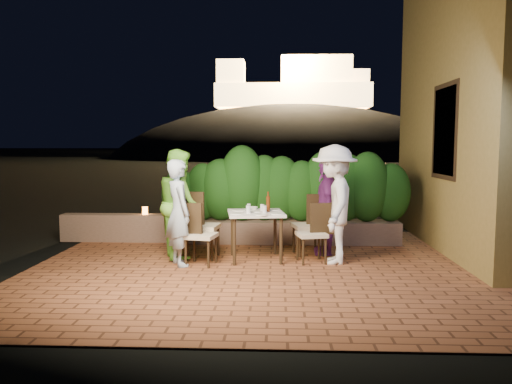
# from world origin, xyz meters

# --- Properties ---
(ground) EXTENTS (400.00, 400.00, 0.00)m
(ground) POSITION_xyz_m (0.00, 0.00, -0.02)
(ground) COLOR black
(ground) RESTS_ON ground
(terrace_floor) EXTENTS (7.00, 6.00, 0.15)m
(terrace_floor) POSITION_xyz_m (0.00, 0.50, -0.07)
(terrace_floor) COLOR brown
(terrace_floor) RESTS_ON ground
(building_wall) EXTENTS (1.60, 5.00, 5.00)m
(building_wall) POSITION_xyz_m (3.60, 2.00, 2.50)
(building_wall) COLOR olive
(building_wall) RESTS_ON ground
(window_pane) EXTENTS (0.08, 1.00, 1.40)m
(window_pane) POSITION_xyz_m (2.82, 1.50, 2.00)
(window_pane) COLOR black
(window_pane) RESTS_ON building_wall
(window_frame) EXTENTS (0.06, 1.15, 1.55)m
(window_frame) POSITION_xyz_m (2.81, 1.50, 2.00)
(window_frame) COLOR black
(window_frame) RESTS_ON building_wall
(planter) EXTENTS (4.20, 0.55, 0.40)m
(planter) POSITION_xyz_m (0.20, 2.30, 0.20)
(planter) COLOR brown
(planter) RESTS_ON ground
(hedge) EXTENTS (4.00, 0.70, 1.10)m
(hedge) POSITION_xyz_m (0.20, 2.30, 0.95)
(hedge) COLOR #174412
(hedge) RESTS_ON planter
(parapet) EXTENTS (2.20, 0.30, 0.50)m
(parapet) POSITION_xyz_m (-2.80, 2.30, 0.25)
(parapet) COLOR brown
(parapet) RESTS_ON ground
(hill) EXTENTS (52.00, 40.00, 22.00)m
(hill) POSITION_xyz_m (2.00, 60.00, -4.00)
(hill) COLOR black
(hill) RESTS_ON ground
(fortress) EXTENTS (26.00, 8.00, 8.00)m
(fortress) POSITION_xyz_m (2.00, 60.00, 10.50)
(fortress) COLOR #FFCC7A
(fortress) RESTS_ON hill
(dining_table) EXTENTS (0.95, 0.95, 0.75)m
(dining_table) POSITION_xyz_m (-0.24, 0.91, 0.38)
(dining_table) COLOR white
(dining_table) RESTS_ON ground
(plate_nw) EXTENTS (0.19, 0.19, 0.01)m
(plate_nw) POSITION_xyz_m (-0.51, 0.67, 0.76)
(plate_nw) COLOR white
(plate_nw) RESTS_ON dining_table
(plate_sw) EXTENTS (0.22, 0.22, 0.01)m
(plate_sw) POSITION_xyz_m (-0.51, 1.06, 0.76)
(plate_sw) COLOR white
(plate_sw) RESTS_ON dining_table
(plate_ne) EXTENTS (0.23, 0.23, 0.01)m
(plate_ne) POSITION_xyz_m (0.10, 0.70, 0.76)
(plate_ne) COLOR white
(plate_ne) RESTS_ON dining_table
(plate_se) EXTENTS (0.24, 0.24, 0.01)m
(plate_se) POSITION_xyz_m (0.02, 1.16, 0.76)
(plate_se) COLOR white
(plate_se) RESTS_ON dining_table
(plate_centre) EXTENTS (0.20, 0.20, 0.01)m
(plate_centre) POSITION_xyz_m (-0.23, 0.93, 0.76)
(plate_centre) COLOR white
(plate_centre) RESTS_ON dining_table
(plate_front) EXTENTS (0.23, 0.23, 0.01)m
(plate_front) POSITION_xyz_m (-0.12, 0.59, 0.76)
(plate_front) COLOR white
(plate_front) RESTS_ON dining_table
(glass_nw) EXTENTS (0.07, 0.07, 0.12)m
(glass_nw) POSITION_xyz_m (-0.34, 0.74, 0.81)
(glass_nw) COLOR silver
(glass_nw) RESTS_ON dining_table
(glass_sw) EXTENTS (0.06, 0.06, 0.10)m
(glass_sw) POSITION_xyz_m (-0.36, 1.11, 0.80)
(glass_sw) COLOR silver
(glass_sw) RESTS_ON dining_table
(glass_ne) EXTENTS (0.07, 0.07, 0.11)m
(glass_ne) POSITION_xyz_m (-0.10, 0.81, 0.81)
(glass_ne) COLOR silver
(glass_ne) RESTS_ON dining_table
(glass_se) EXTENTS (0.06, 0.06, 0.10)m
(glass_se) POSITION_xyz_m (-0.14, 1.06, 0.80)
(glass_se) COLOR silver
(glass_se) RESTS_ON dining_table
(beer_bottle) EXTENTS (0.06, 0.06, 0.31)m
(beer_bottle) POSITION_xyz_m (-0.05, 0.96, 0.91)
(beer_bottle) COLOR #52250D
(beer_bottle) RESTS_ON dining_table
(bowl) EXTENTS (0.21, 0.21, 0.04)m
(bowl) POSITION_xyz_m (-0.31, 1.20, 0.77)
(bowl) COLOR white
(bowl) RESTS_ON dining_table
(chair_left_front) EXTENTS (0.50, 0.50, 0.93)m
(chair_left_front) POSITION_xyz_m (-1.04, 0.54, 0.46)
(chair_left_front) COLOR black
(chair_left_front) RESTS_ON ground
(chair_left_back) EXTENTS (0.54, 0.54, 1.05)m
(chair_left_back) POSITION_xyz_m (-1.08, 1.01, 0.52)
(chair_left_back) COLOR black
(chair_left_back) RESTS_ON ground
(chair_right_front) EXTENTS (0.50, 0.50, 0.91)m
(chair_right_front) POSITION_xyz_m (0.62, 0.76, 0.45)
(chair_right_front) COLOR black
(chair_right_front) RESTS_ON ground
(chair_right_back) EXTENTS (0.55, 0.55, 0.99)m
(chair_right_back) POSITION_xyz_m (0.59, 1.31, 0.49)
(chair_right_back) COLOR black
(chair_right_back) RESTS_ON ground
(diner_blue) EXTENTS (0.61, 0.69, 1.58)m
(diner_blue) POSITION_xyz_m (-1.36, 0.52, 0.79)
(diner_blue) COLOR #9FB6CC
(diner_blue) RESTS_ON ground
(diner_green) EXTENTS (0.89, 1.01, 1.72)m
(diner_green) POSITION_xyz_m (-1.45, 1.06, 0.86)
(diner_green) COLOR #81E246
(diner_green) RESTS_ON ground
(diner_white) EXTENTS (0.77, 1.22, 1.79)m
(diner_white) POSITION_xyz_m (0.95, 0.76, 0.90)
(diner_white) COLOR white
(diner_white) RESTS_ON ground
(diner_purple) EXTENTS (0.41, 0.93, 1.56)m
(diner_purple) POSITION_xyz_m (0.89, 1.37, 0.78)
(diner_purple) COLOR #6B2776
(diner_purple) RESTS_ON ground
(parapet_lamp) EXTENTS (0.10, 0.10, 0.14)m
(parapet_lamp) POSITION_xyz_m (-2.35, 2.30, 0.57)
(parapet_lamp) COLOR orange
(parapet_lamp) RESTS_ON parapet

